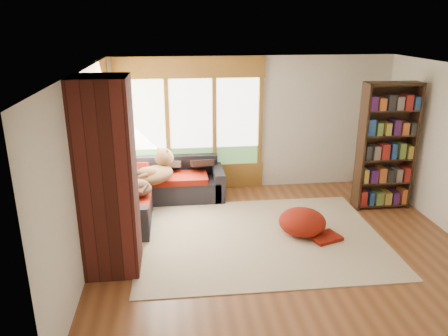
{
  "coord_description": "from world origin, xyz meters",
  "views": [
    {
      "loc": [
        -1.52,
        -5.73,
        3.22
      ],
      "look_at": [
        -0.75,
        0.92,
        0.95
      ],
      "focal_mm": 35.0,
      "sensor_mm": 36.0,
      "label": 1
    }
  ],
  "objects_px": {
    "sectional_sofa": "(153,191)",
    "dog_tan": "(156,166)",
    "brick_chimney": "(107,179)",
    "dog_brindle": "(135,179)",
    "bookshelf": "(386,147)",
    "area_rug": "(260,237)",
    "pouf": "(302,221)"
  },
  "relations": [
    {
      "from": "sectional_sofa",
      "to": "dog_tan",
      "type": "xyz_separation_m",
      "value": [
        0.09,
        -0.06,
        0.48
      ]
    },
    {
      "from": "brick_chimney",
      "to": "dog_brindle",
      "type": "relative_size",
      "value": 3.24
    },
    {
      "from": "dog_tan",
      "to": "dog_brindle",
      "type": "bearing_deg",
      "value": -177.08
    },
    {
      "from": "sectional_sofa",
      "to": "bookshelf",
      "type": "distance_m",
      "value": 4.2
    },
    {
      "from": "bookshelf",
      "to": "area_rug",
      "type": "bearing_deg",
      "value": -158.43
    },
    {
      "from": "sectional_sofa",
      "to": "bookshelf",
      "type": "bearing_deg",
      "value": -7.92
    },
    {
      "from": "brick_chimney",
      "to": "dog_tan",
      "type": "xyz_separation_m",
      "value": [
        0.53,
        1.99,
        -0.52
      ]
    },
    {
      "from": "brick_chimney",
      "to": "area_rug",
      "type": "relative_size",
      "value": 0.69
    },
    {
      "from": "sectional_sofa",
      "to": "pouf",
      "type": "distance_m",
      "value": 2.75
    },
    {
      "from": "area_rug",
      "to": "bookshelf",
      "type": "xyz_separation_m",
      "value": [
        2.39,
        0.95,
        1.12
      ]
    },
    {
      "from": "dog_tan",
      "to": "brick_chimney",
      "type": "bearing_deg",
      "value": -158.03
    },
    {
      "from": "sectional_sofa",
      "to": "dog_tan",
      "type": "height_order",
      "value": "dog_tan"
    },
    {
      "from": "area_rug",
      "to": "dog_brindle",
      "type": "xyz_separation_m",
      "value": [
        -1.95,
        0.88,
        0.73
      ]
    },
    {
      "from": "brick_chimney",
      "to": "dog_tan",
      "type": "height_order",
      "value": "brick_chimney"
    },
    {
      "from": "area_rug",
      "to": "dog_tan",
      "type": "distance_m",
      "value": 2.26
    },
    {
      "from": "pouf",
      "to": "dog_brindle",
      "type": "distance_m",
      "value": 2.8
    },
    {
      "from": "sectional_sofa",
      "to": "dog_brindle",
      "type": "relative_size",
      "value": 2.74
    },
    {
      "from": "area_rug",
      "to": "dog_brindle",
      "type": "height_order",
      "value": "dog_brindle"
    },
    {
      "from": "bookshelf",
      "to": "pouf",
      "type": "distance_m",
      "value": 2.12
    },
    {
      "from": "area_rug",
      "to": "brick_chimney",
      "type": "bearing_deg",
      "value": -164.13
    },
    {
      "from": "pouf",
      "to": "dog_tan",
      "type": "relative_size",
      "value": 0.75
    },
    {
      "from": "sectional_sofa",
      "to": "area_rug",
      "type": "height_order",
      "value": "sectional_sofa"
    },
    {
      "from": "dog_brindle",
      "to": "sectional_sofa",
      "type": "bearing_deg",
      "value": -51.46
    },
    {
      "from": "sectional_sofa",
      "to": "dog_brindle",
      "type": "distance_m",
      "value": 0.75
    },
    {
      "from": "brick_chimney",
      "to": "dog_brindle",
      "type": "height_order",
      "value": "brick_chimney"
    },
    {
      "from": "dog_tan",
      "to": "area_rug",
      "type": "bearing_deg",
      "value": -93.51
    },
    {
      "from": "dog_brindle",
      "to": "bookshelf",
      "type": "bearing_deg",
      "value": -116.58
    },
    {
      "from": "area_rug",
      "to": "pouf",
      "type": "height_order",
      "value": "pouf"
    },
    {
      "from": "pouf",
      "to": "brick_chimney",
      "type": "bearing_deg",
      "value": -166.48
    },
    {
      "from": "brick_chimney",
      "to": "sectional_sofa",
      "type": "xyz_separation_m",
      "value": [
        0.45,
        2.05,
        -1.0
      ]
    },
    {
      "from": "brick_chimney",
      "to": "dog_brindle",
      "type": "distance_m",
      "value": 1.61
    },
    {
      "from": "brick_chimney",
      "to": "pouf",
      "type": "xyz_separation_m",
      "value": [
        2.83,
        0.68,
        -1.09
      ]
    }
  ]
}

